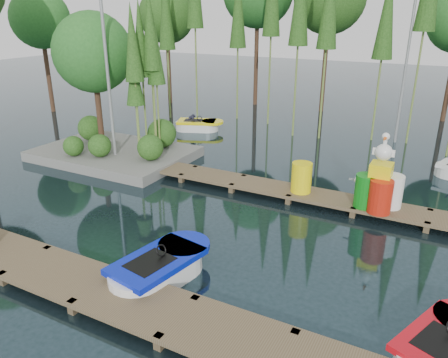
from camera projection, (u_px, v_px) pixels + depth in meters
The scene contains 13 objects.
ground_plane at pixel (202, 215), 13.15m from camera, with size 90.00×90.00×0.00m, color #1E3239.
near_dock at pixel (94, 287), 9.36m from camera, with size 18.00×1.50×0.50m.
far_dock at pixel (265, 187), 14.69m from camera, with size 15.00×1.20×0.50m.
island at pixel (107, 80), 17.46m from camera, with size 6.20×4.20×6.75m.
tree_screen at pixel (277, 3), 20.56m from camera, with size 34.42×18.53×10.31m.
lamp_island at pixel (106, 54), 16.07m from camera, with size 0.30×0.30×7.25m.
lamp_rear at pixel (409, 48), 18.92m from camera, with size 0.30×0.30×7.25m.
boat_blue at pixel (159, 269), 9.94m from camera, with size 1.70×2.92×0.92m.
boat_red at pixel (444, 348), 7.66m from camera, with size 1.94×2.68×0.82m.
boat_yellow_far at pixel (198, 125), 22.38m from camera, with size 2.70×1.94×1.24m.
yellow_barrel at pixel (301, 177), 13.94m from camera, with size 0.65×0.65×0.97m, color #FFE80D.
drum_cluster at pixel (380, 187), 12.69m from camera, with size 1.33×1.21×2.29m.
seagull_post at pixel (357, 185), 13.16m from camera, with size 0.51×0.27×0.81m.
Camera 1 is at (6.16, -10.16, 5.78)m, focal length 35.00 mm.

